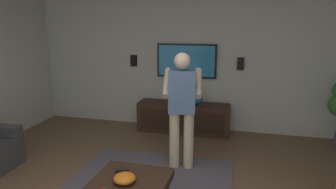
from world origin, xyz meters
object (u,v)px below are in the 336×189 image
vase_round (197,98)px  bowl (125,178)px  wall_speaker_left (241,64)px  wall_speaker_right (134,61)px  tv (186,61)px  media_console (183,118)px  remote_black (122,170)px  person_standing (182,104)px

vase_round → bowl: bearing=173.4°
vase_round → wall_speaker_left: 1.01m
wall_speaker_left → wall_speaker_right: wall_speaker_left is taller
tv → wall_speaker_right: size_ratio=5.10×
wall_speaker_left → media_console: bearing=104.4°
remote_black → vase_round: bearing=-129.1°
bowl → wall_speaker_right: bearing=18.4°
bowl → vase_round: size_ratio=1.04×
person_standing → media_console: bearing=1.3°
tv → wall_speaker_right: (0.01, 1.06, -0.03)m
bowl → wall_speaker_left: wall_speaker_left is taller
remote_black → bowl: bearing=90.8°
remote_black → wall_speaker_left: wall_speaker_left is taller
person_standing → wall_speaker_left: person_standing is taller
bowl → wall_speaker_right: 3.24m
tv → wall_speaker_right: tv is taller
media_console → person_standing: (-1.43, -0.26, 0.66)m
media_console → remote_black: size_ratio=11.33×
person_standing → wall_speaker_left: 1.86m
bowl → remote_black: size_ratio=1.52×
wall_speaker_left → vase_round: bearing=107.4°
vase_round → wall_speaker_right: bearing=79.8°
vase_round → wall_speaker_right: size_ratio=1.00×
wall_speaker_left → tv: bearing=90.8°
tv → person_standing: size_ratio=0.68×
tv → bowl: 3.08m
remote_black → vase_round: size_ratio=0.68×
media_console → vase_round: vase_round is taller
media_console → person_standing: person_standing is taller
remote_black → wall_speaker_right: size_ratio=0.68×
bowl → remote_black: (0.22, 0.13, -0.04)m
tv → vase_round: 0.74m
person_standing → remote_black: 1.27m
tv → vase_round: bearing=47.7°
wall_speaker_right → wall_speaker_left: bearing=-90.0°
person_standing → wall_speaker_right: size_ratio=7.45×
tv → bowl: tv is taller
tv → wall_speaker_left: (0.01, -0.99, -0.02)m
media_console → remote_black: (-2.49, 0.20, 0.14)m
media_console → wall_speaker_right: (0.25, 1.06, 1.01)m
bowl → remote_black: bearing=30.0°
wall_speaker_right → bowl: bearing=-161.6°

